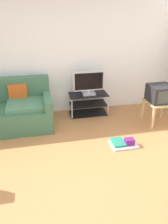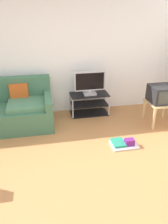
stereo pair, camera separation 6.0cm
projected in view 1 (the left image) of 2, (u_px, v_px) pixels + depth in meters
The scene contains 8 objects.
ground_plane at pixel (60, 186), 3.03m from camera, with size 9.00×9.80×0.02m, color #B27542.
wall_back at pixel (43, 52), 4.60m from camera, with size 9.00×0.10×2.70m, color white.
couch at pixel (1, 112), 4.36m from camera, with size 1.99×0.93×0.93m.
tv_stand at pixel (88, 104), 4.96m from camera, with size 0.84×0.42×0.48m.
flat_tv at pixel (89, 83), 4.73m from camera, with size 0.67×0.22×0.51m.
side_table at pixel (159, 105), 4.51m from camera, with size 0.52×0.52×0.48m.
crt_tv at pixel (160, 93), 4.42m from camera, with size 0.46×0.45×0.33m.
floor_tray at pixel (124, 143), 3.89m from camera, with size 0.46×0.33×0.14m.
Camera 1 is at (-0.16, -2.31, 2.21)m, focal length 35.41 mm.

